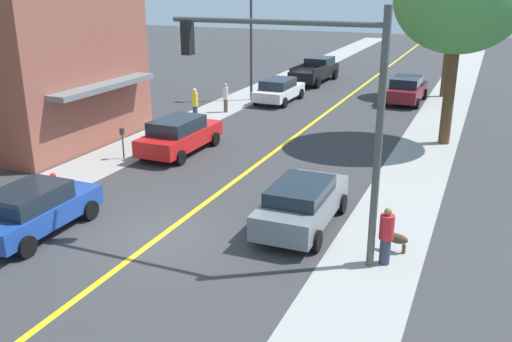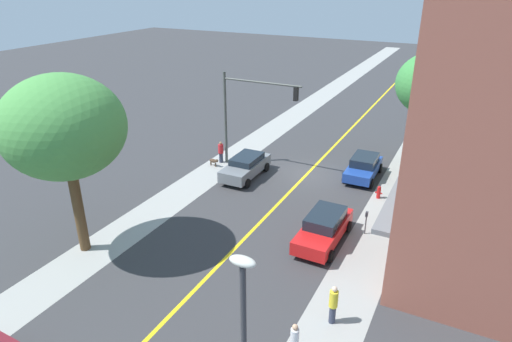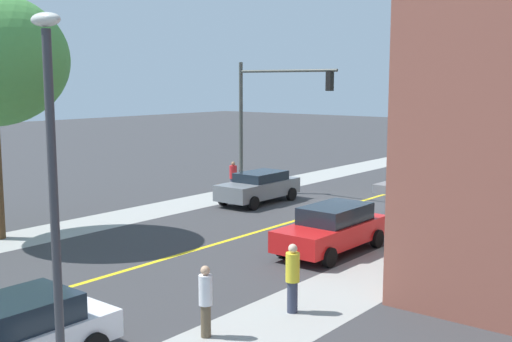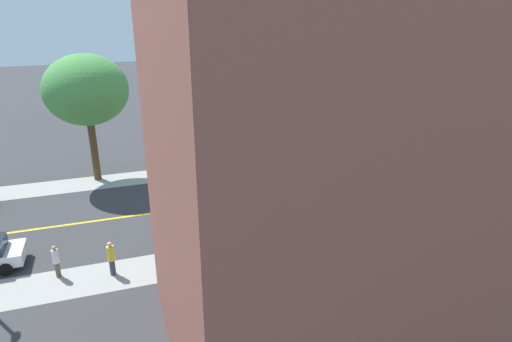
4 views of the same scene
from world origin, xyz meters
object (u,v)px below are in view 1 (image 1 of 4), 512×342
(blue_sedan_left_curb, at_px, (33,209))
(pedestrian_yellow_shirt, at_px, (195,104))
(maroon_sedan_right_curb, at_px, (406,89))
(grey_sedan_right_curb, at_px, (302,203))
(pedestrian_red_shirt, at_px, (386,235))
(black_pickup_truck, at_px, (315,70))
(traffic_light_mast, at_px, (312,93))
(parking_meter, at_px, (122,139))
(pedestrian_white_shirt, at_px, (226,97))
(street_lamp, at_px, (251,32))
(red_sedan_left_curb, at_px, (179,135))
(street_tree_left_far, at_px, (452,12))
(white_sedan_left_curb, at_px, (279,90))
(small_dog, at_px, (395,238))
(fire_hydrant, at_px, (54,184))

(blue_sedan_left_curb, distance_m, pedestrian_yellow_shirt, 14.82)
(maroon_sedan_right_curb, bearing_deg, grey_sedan_right_curb, -178.89)
(grey_sedan_right_curb, relative_size, pedestrian_red_shirt, 2.79)
(black_pickup_truck, bearing_deg, traffic_light_mast, -161.31)
(traffic_light_mast, distance_m, blue_sedan_left_curb, 9.14)
(parking_meter, relative_size, pedestrian_white_shirt, 0.80)
(parking_meter, relative_size, traffic_light_mast, 0.20)
(black_pickup_truck, bearing_deg, pedestrian_white_shirt, 173.04)
(traffic_light_mast, distance_m, street_lamp, 21.46)
(red_sedan_left_curb, xyz_separation_m, blue_sedan_left_curb, (0.19, -9.02, -0.04))
(street_lamp, relative_size, red_sedan_left_curb, 1.47)
(street_tree_left_far, xyz_separation_m, parking_meter, (-11.40, -19.65, -4.54))
(maroon_sedan_right_curb, height_order, white_sedan_left_curb, maroon_sedan_right_curb)
(red_sedan_left_curb, bearing_deg, small_dog, -119.08)
(fire_hydrant, bearing_deg, white_sedan_left_curb, 84.65)
(red_sedan_left_curb, distance_m, maroon_sedan_right_curb, 16.76)
(parking_meter, relative_size, white_sedan_left_curb, 0.29)
(parking_meter, relative_size, small_dog, 1.65)
(black_pickup_truck, distance_m, pedestrian_yellow_shirt, 14.44)
(street_tree_left_far, distance_m, street_lamp, 12.83)
(parking_meter, distance_m, pedestrian_yellow_shirt, 7.32)
(red_sedan_left_curb, relative_size, black_pickup_truck, 0.76)
(grey_sedan_right_curb, xyz_separation_m, pedestrian_red_shirt, (2.86, -1.42, 0.06))
(parking_meter, bearing_deg, white_sedan_left_curb, 81.66)
(street_lamp, bearing_deg, red_sedan_left_curb, -81.97)
(street_lamp, height_order, white_sedan_left_curb, street_lamp)
(grey_sedan_right_curb, height_order, pedestrian_red_shirt, pedestrian_red_shirt)
(red_sedan_left_curb, relative_size, pedestrian_white_shirt, 2.81)
(grey_sedan_right_curb, distance_m, pedestrian_red_shirt, 3.20)
(street_tree_left_far, distance_m, traffic_light_mast, 25.04)
(pedestrian_yellow_shirt, bearing_deg, street_lamp, 148.31)
(street_tree_left_far, height_order, pedestrian_white_shirt, street_tree_left_far)
(grey_sedan_right_curb, bearing_deg, parking_meter, 67.88)
(street_lamp, distance_m, red_sedan_left_curb, 12.53)
(street_lamp, bearing_deg, grey_sedan_right_curb, -61.99)
(blue_sedan_left_curb, relative_size, pedestrian_red_shirt, 2.61)
(parking_meter, height_order, black_pickup_truck, black_pickup_truck)
(blue_sedan_left_curb, relative_size, small_dog, 5.22)
(parking_meter, height_order, pedestrian_red_shirt, pedestrian_red_shirt)
(small_dog, bearing_deg, blue_sedan_left_curb, 26.02)
(fire_hydrant, bearing_deg, maroon_sedan_right_curb, 66.71)
(red_sedan_left_curb, relative_size, white_sedan_left_curb, 1.03)
(street_tree_left_far, bearing_deg, small_dog, -87.82)
(white_sedan_left_curb, bearing_deg, pedestrian_red_shirt, -150.84)
(red_sedan_left_curb, xyz_separation_m, pedestrian_yellow_shirt, (-2.29, 5.59, 0.11))
(street_lamp, relative_size, black_pickup_truck, 1.12)
(maroon_sedan_right_curb, xyz_separation_m, blue_sedan_left_curb, (-7.44, -23.95, -0.06))
(fire_hydrant, relative_size, pedestrian_white_shirt, 0.50)
(parking_meter, distance_m, blue_sedan_left_curb, 7.57)
(fire_hydrant, height_order, maroon_sedan_right_curb, maroon_sedan_right_curb)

